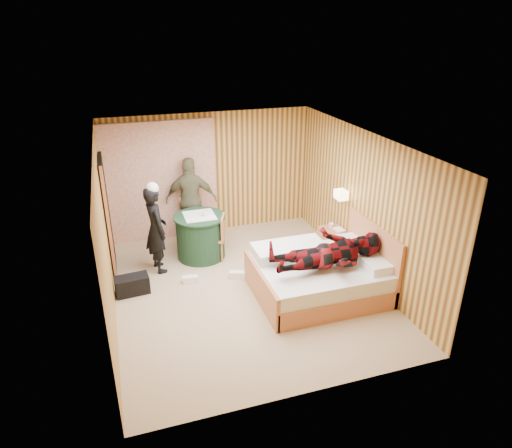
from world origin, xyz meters
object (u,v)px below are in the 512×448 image
object	(u,v)px
bed	(319,275)
woman_standing	(156,229)
nightstand	(333,244)
duffel_bag	(132,285)
wall_lamp	(341,195)
round_table	(200,236)
man_on_bed	(330,245)
chair_near	(218,234)
man_at_table	(191,200)
chair_far	(192,216)

from	to	relation	value
bed	woman_standing	size ratio (longest dim) A/B	1.29
nightstand	duffel_bag	bearing A→B (deg)	-178.34
wall_lamp	duffel_bag	size ratio (longest dim) A/B	0.48
duffel_bag	bed	bearing A→B (deg)	-22.60
bed	round_table	xyz separation A→B (m)	(-1.59, 1.84, 0.11)
wall_lamp	man_on_bed	size ratio (longest dim) A/B	0.15
round_table	duffel_bag	world-z (taller)	round_table
chair_near	man_at_table	bearing A→B (deg)	-143.09
man_at_table	man_on_bed	world-z (taller)	man_on_bed
wall_lamp	chair_far	bearing A→B (deg)	145.58
nightstand	woman_standing	distance (m)	3.26
chair_near	man_on_bed	xyz separation A→B (m)	(1.32, -1.89, 0.48)
nightstand	chair_far	distance (m)	2.85
round_table	man_at_table	distance (m)	0.91
chair_near	woman_standing	xyz separation A→B (m)	(-1.12, -0.08, 0.29)
duffel_bag	chair_near	bearing A→B (deg)	19.48
chair_near	man_on_bed	bearing A→B (deg)	55.02
duffel_bag	man_at_table	bearing A→B (deg)	46.92
man_at_table	man_on_bed	size ratio (longest dim) A/B	0.97
man_at_table	nightstand	bearing A→B (deg)	159.91
duffel_bag	man_at_table	size ratio (longest dim) A/B	0.31
round_table	chair_near	size ratio (longest dim) A/B	1.11
nightstand	chair_far	world-z (taller)	chair_far
wall_lamp	man_on_bed	distance (m)	1.43
wall_lamp	duffel_bag	xyz separation A→B (m)	(-3.73, -0.03, -1.15)
chair_far	bed	bearing A→B (deg)	-68.76
bed	chair_near	distance (m)	2.12
round_table	chair_near	xyz separation A→B (m)	(0.29, -0.17, 0.07)
bed	duffel_bag	distance (m)	3.07
woman_standing	man_on_bed	distance (m)	3.05
round_table	woman_standing	world-z (taller)	woman_standing
round_table	chair_far	bearing A→B (deg)	91.16
chair_far	woman_standing	bearing A→B (deg)	-139.51
round_table	man_on_bed	world-z (taller)	man_on_bed
bed	round_table	bearing A→B (deg)	130.91
round_table	woman_standing	bearing A→B (deg)	-163.06
man_on_bed	chair_near	bearing A→B (deg)	124.95
chair_far	woman_standing	xyz separation A→B (m)	(-0.81, -1.00, 0.25)
wall_lamp	man_at_table	world-z (taller)	man_at_table
bed	round_table	size ratio (longest dim) A/B	2.12
round_table	chair_far	world-z (taller)	chair_far
bed	man_on_bed	bearing A→B (deg)	-83.36
nightstand	duffel_bag	world-z (taller)	nightstand
wall_lamp	bed	bearing A→B (deg)	-130.51
chair_near	duffel_bag	distance (m)	1.83
wall_lamp	round_table	size ratio (longest dim) A/B	0.27
nightstand	duffel_bag	distance (m)	3.69
chair_near	woman_standing	bearing A→B (deg)	-65.90
chair_far	man_at_table	bearing A→B (deg)	63.52
nightstand	man_on_bed	size ratio (longest dim) A/B	0.33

